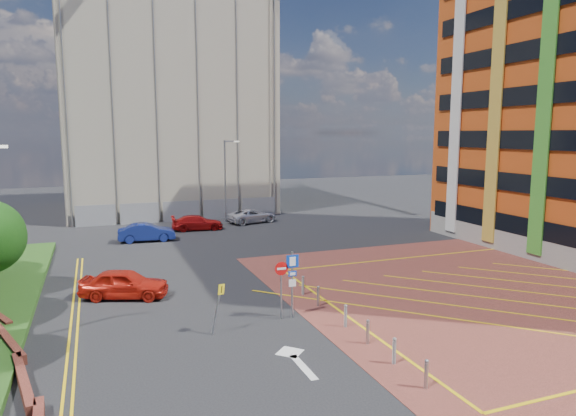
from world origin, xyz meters
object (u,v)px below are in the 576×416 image
car_red_left (124,284)px  car_blue_back (147,232)px  lamp_back (226,178)px  warning_sign (218,302)px  car_silver_back (252,216)px  sign_cluster (288,278)px  car_red_back (197,223)px

car_red_left → car_blue_back: 14.61m
lamp_back → warning_sign: size_ratio=3.55×
car_red_left → car_silver_back: car_red_left is taller
car_red_left → car_blue_back: size_ratio=1.02×
lamp_back → car_silver_back: 4.49m
sign_cluster → car_blue_back: sign_cluster is taller
warning_sign → car_blue_back: bearing=92.7°
sign_cluster → car_blue_back: 20.84m
sign_cluster → warning_sign: 3.62m
sign_cluster → warning_sign: size_ratio=1.42×
lamp_back → warning_sign: (-7.29, -27.73, -2.93)m
car_blue_back → warning_sign: bearing=-173.7°
sign_cluster → car_blue_back: bearing=102.5°
sign_cluster → warning_sign: bearing=-168.4°
car_red_left → car_red_back: car_red_left is taller
sign_cluster → car_red_back: (0.26, 23.75, -1.29)m
car_red_back → car_silver_back: size_ratio=0.93×
lamp_back → sign_cluster: lamp_back is taller
car_red_left → sign_cluster: bearing=-109.9°
sign_cluster → car_red_back: size_ratio=0.70×
lamp_back → car_blue_back: 11.26m
warning_sign → car_red_back: bearing=81.2°
car_silver_back → sign_cluster: bearing=151.8°
sign_cluster → car_red_back: sign_cluster is taller
lamp_back → sign_cluster: (-3.78, -27.02, -2.41)m
lamp_back → car_red_left: 23.98m
warning_sign → car_silver_back: size_ratio=0.46×
sign_cluster → car_red_left: (-7.04, 5.92, -1.18)m
warning_sign → sign_cluster: bearing=11.6°
lamp_back → sign_cluster: size_ratio=2.50×
sign_cluster → car_silver_back: (5.97, 25.64, -1.27)m
car_red_back → lamp_back: bearing=-42.2°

